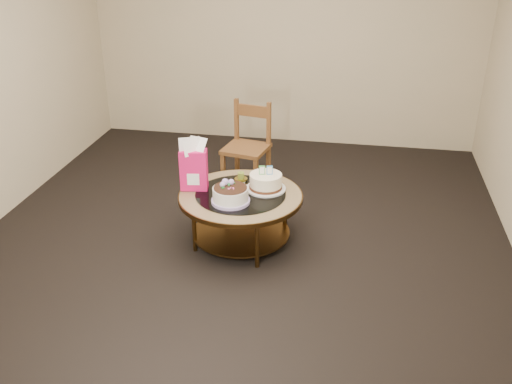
% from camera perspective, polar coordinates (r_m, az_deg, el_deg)
% --- Properties ---
extents(ground, '(5.00, 5.00, 0.00)m').
position_cam_1_polar(ground, '(4.86, -1.49, -5.01)').
color(ground, black).
rests_on(ground, ground).
extents(room_walls, '(4.52, 5.02, 2.61)m').
position_cam_1_polar(room_walls, '(4.28, -1.74, 12.98)').
color(room_walls, '#B8AB8B').
rests_on(room_walls, ground).
extents(coffee_table, '(1.02, 1.02, 0.46)m').
position_cam_1_polar(coffee_table, '(4.68, -1.55, -1.04)').
color(coffee_table, '#523617').
rests_on(coffee_table, ground).
extents(decorated_cake, '(0.31, 0.31, 0.18)m').
position_cam_1_polar(decorated_cake, '(4.49, -2.58, -0.35)').
color(decorated_cake, '#B198D6').
rests_on(decorated_cake, coffee_table).
extents(cream_cake, '(0.33, 0.33, 0.21)m').
position_cam_1_polar(cream_cake, '(4.69, 0.98, 1.00)').
color(cream_cake, white).
rests_on(cream_cake, coffee_table).
extents(gift_bag, '(0.23, 0.18, 0.44)m').
position_cam_1_polar(gift_bag, '(4.67, -6.27, 2.76)').
color(gift_bag, '#F21667').
rests_on(gift_bag, coffee_table).
extents(pillar_candle, '(0.11, 0.11, 0.08)m').
position_cam_1_polar(pillar_candle, '(4.87, -1.52, 1.46)').
color(pillar_candle, '#D2C656').
rests_on(pillar_candle, coffee_table).
extents(dining_chair, '(0.47, 0.47, 0.87)m').
position_cam_1_polar(dining_chair, '(5.65, -0.86, 4.58)').
color(dining_chair, brown).
rests_on(dining_chair, ground).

